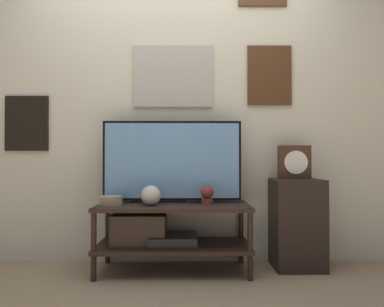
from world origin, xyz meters
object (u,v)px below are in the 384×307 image
vase_round_glass (151,195)px  candle_jar (191,195)px  television (172,161)px  decorative_bust (207,194)px  vase_wide_bowl (111,200)px  mantel_clock (294,162)px

vase_round_glass → candle_jar: (0.30, 0.27, -0.03)m
television → vase_round_glass: television is taller
decorative_bust → vase_wide_bowl: bearing=-176.1°
vase_wide_bowl → mantel_clock: mantel_clock is taller
vase_round_glass → candle_jar: bearing=41.9°
vase_wide_bowl → mantel_clock: size_ratio=0.66×
television → candle_jar: bearing=30.5°
vase_wide_bowl → decorative_bust: decorative_bust is taller
candle_jar → mantel_clock: size_ratio=0.37×
vase_round_glass → television: bearing=50.3°
television → vase_wide_bowl: 0.57m
decorative_bust → television: bearing=159.7°
television → candle_jar: television is taller
decorative_bust → mantel_clock: bearing=7.6°
vase_round_glass → candle_jar: vase_round_glass is taller
vase_round_glass → mantel_clock: 1.17m
vase_round_glass → decorative_bust: size_ratio=1.03×
television → decorative_bust: (0.27, -0.10, -0.26)m
television → vase_round_glass: 0.35m
decorative_bust → mantel_clock: mantel_clock is taller
vase_wide_bowl → mantel_clock: (1.43, 0.14, 0.29)m
vase_wide_bowl → decorative_bust: 0.73m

